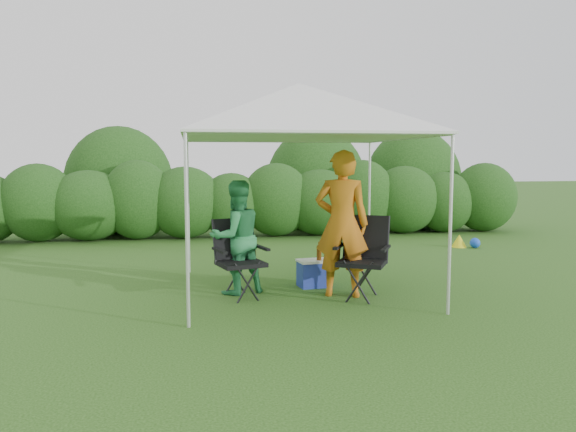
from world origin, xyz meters
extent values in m
plane|color=#35631F|center=(0.00, 0.00, 0.00)|extent=(70.00, 70.00, 0.00)
ellipsoid|color=#245119|center=(-4.76, 6.00, 0.86)|extent=(1.65, 1.40, 1.73)
cylinder|color=#382616|center=(-4.76, 6.00, 0.15)|extent=(0.12, 0.12, 0.30)
ellipsoid|color=#245119|center=(-3.70, 6.00, 0.79)|extent=(1.80, 1.53, 1.57)
cylinder|color=#382616|center=(-3.70, 6.00, 0.15)|extent=(0.12, 0.12, 0.30)
ellipsoid|color=#245119|center=(-2.64, 6.00, 0.90)|extent=(1.58, 1.34, 1.80)
cylinder|color=#382616|center=(-2.64, 6.00, 0.15)|extent=(0.12, 0.12, 0.30)
ellipsoid|color=#245119|center=(-1.59, 6.00, 0.82)|extent=(1.72, 1.47, 1.65)
cylinder|color=#382616|center=(-1.59, 6.00, 0.15)|extent=(0.12, 0.12, 0.30)
ellipsoid|color=#245119|center=(-0.53, 6.00, 0.75)|extent=(1.50, 1.28, 1.50)
cylinder|color=#382616|center=(-0.53, 6.00, 0.15)|extent=(0.12, 0.12, 0.30)
ellipsoid|color=#245119|center=(0.53, 6.00, 0.86)|extent=(1.65, 1.40, 1.73)
cylinder|color=#382616|center=(0.53, 6.00, 0.15)|extent=(0.12, 0.12, 0.30)
ellipsoid|color=#245119|center=(1.59, 6.00, 0.79)|extent=(1.80, 1.53, 1.57)
cylinder|color=#382616|center=(1.59, 6.00, 0.15)|extent=(0.12, 0.12, 0.30)
ellipsoid|color=#245119|center=(2.64, 6.00, 0.90)|extent=(1.58, 1.34, 1.80)
cylinder|color=#382616|center=(2.64, 6.00, 0.15)|extent=(0.12, 0.12, 0.30)
ellipsoid|color=#245119|center=(3.70, 6.00, 0.82)|extent=(1.72, 1.47, 1.65)
cylinder|color=#382616|center=(3.70, 6.00, 0.15)|extent=(0.12, 0.12, 0.30)
ellipsoid|color=#245119|center=(4.76, 6.00, 0.75)|extent=(1.50, 1.28, 1.50)
cylinder|color=#382616|center=(4.76, 6.00, 0.15)|extent=(0.12, 0.12, 0.30)
ellipsoid|color=#245119|center=(5.81, 6.00, 0.86)|extent=(1.65, 1.40, 1.73)
cylinder|color=#382616|center=(5.81, 6.00, 0.15)|extent=(0.12, 0.12, 0.30)
cylinder|color=silver|center=(-1.50, -1.00, 1.05)|extent=(0.04, 0.04, 2.10)
cylinder|color=silver|center=(1.50, -1.00, 1.05)|extent=(0.04, 0.04, 2.10)
cylinder|color=silver|center=(-1.50, 2.00, 1.05)|extent=(0.04, 0.04, 2.10)
cylinder|color=silver|center=(1.50, 2.00, 1.05)|extent=(0.04, 0.04, 2.10)
cube|color=white|center=(0.00, 0.50, 2.12)|extent=(3.10, 3.10, 0.03)
pyramid|color=white|center=(0.00, 0.50, 2.48)|extent=(3.10, 3.10, 0.70)
cube|color=black|center=(0.72, -0.11, 0.47)|extent=(0.77, 0.76, 0.06)
cube|color=black|center=(0.84, 0.11, 0.79)|extent=(0.59, 0.42, 0.56)
cube|color=black|center=(0.46, 0.04, 0.68)|extent=(0.29, 0.46, 0.03)
cube|color=black|center=(0.99, -0.25, 0.68)|extent=(0.29, 0.46, 0.03)
cylinder|color=black|center=(0.39, -0.20, 0.24)|extent=(0.03, 0.03, 0.47)
cylinder|color=black|center=(0.82, -0.44, 0.24)|extent=(0.03, 0.03, 0.47)
cylinder|color=black|center=(0.63, 0.23, 0.24)|extent=(0.03, 0.03, 0.47)
cylinder|color=black|center=(1.06, -0.01, 0.24)|extent=(0.03, 0.03, 0.47)
cube|color=black|center=(-0.82, 0.20, 0.45)|extent=(0.68, 0.65, 0.05)
cube|color=black|center=(-0.89, 0.43, 0.76)|extent=(0.58, 0.30, 0.54)
cube|color=black|center=(-1.10, 0.12, 0.65)|extent=(0.18, 0.47, 0.03)
cube|color=black|center=(-0.54, 0.28, 0.65)|extent=(0.18, 0.47, 0.03)
cylinder|color=black|center=(-0.99, -0.09, 0.23)|extent=(0.03, 0.03, 0.45)
cylinder|color=black|center=(-0.53, 0.04, 0.23)|extent=(0.03, 0.03, 0.45)
cylinder|color=black|center=(-1.12, 0.36, 0.23)|extent=(0.03, 0.03, 0.45)
cylinder|color=black|center=(-0.66, 0.49, 0.23)|extent=(0.03, 0.03, 0.45)
imported|color=#C06715|center=(0.50, 0.09, 0.97)|extent=(0.82, 0.66, 1.94)
imported|color=#2E8C4E|center=(-0.86, 0.47, 0.77)|extent=(0.90, 0.81, 1.53)
cube|color=#22359F|center=(0.27, 0.68, 0.18)|extent=(0.48, 0.37, 0.36)
cube|color=silver|center=(0.27, 0.68, 0.37)|extent=(0.50, 0.39, 0.03)
cylinder|color=#592D0C|center=(0.33, 0.64, 0.52)|extent=(0.07, 0.07, 0.26)
cone|color=yellow|center=(4.00, 3.69, 0.13)|extent=(0.31, 0.31, 0.26)
sphere|color=blue|center=(4.27, 3.52, 0.10)|extent=(0.21, 0.21, 0.21)
camera|label=1|loc=(-1.45, -7.02, 1.82)|focal=35.00mm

